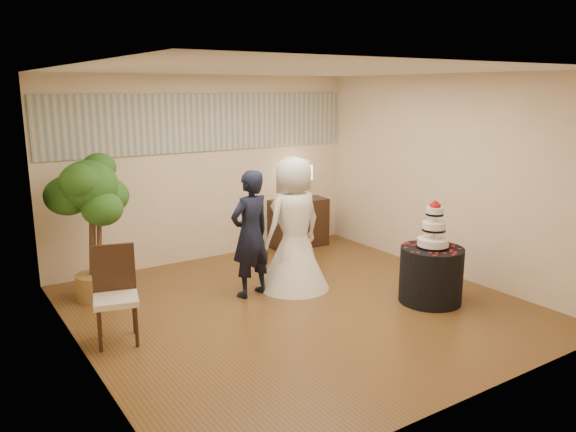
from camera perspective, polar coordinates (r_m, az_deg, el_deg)
floor at (r=6.92m, az=1.14°, el=-9.23°), size 5.00×5.00×0.00m
ceiling at (r=6.42m, az=1.26°, el=14.61°), size 5.00×5.00×0.00m
wall_back at (r=8.68m, az=-8.22°, el=4.76°), size 5.00×0.06×2.80m
wall_front at (r=4.74m, az=18.59°, el=-2.55°), size 5.00×0.06×2.80m
wall_left at (r=5.54m, az=-20.65°, el=-0.53°), size 0.06×5.00×2.80m
wall_right at (r=8.19m, az=15.81°, el=3.92°), size 0.06×5.00×2.80m
mural_border at (r=8.59m, az=-8.31°, el=9.37°), size 4.90×0.02×0.85m
groom at (r=7.08m, az=-3.84°, el=-1.83°), size 0.66×0.50×1.62m
bride at (r=7.32m, az=0.62°, el=-0.76°), size 1.05×1.05×1.76m
cake_table at (r=7.20m, az=14.33°, el=-5.81°), size 0.79×0.79×0.70m
wedding_cake at (r=7.03m, az=14.62°, el=-0.83°), size 0.39×0.39×0.59m
console at (r=9.39m, az=1.07°, el=-0.71°), size 0.99×0.51×0.80m
table_lamp at (r=9.25m, az=1.09°, el=3.44°), size 0.33×0.33×0.58m
ficus_tree at (r=7.34m, az=-19.33°, el=-1.08°), size 0.94×0.94×1.86m
side_chair at (r=6.11m, az=-17.10°, el=-7.83°), size 0.57×0.58×1.01m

